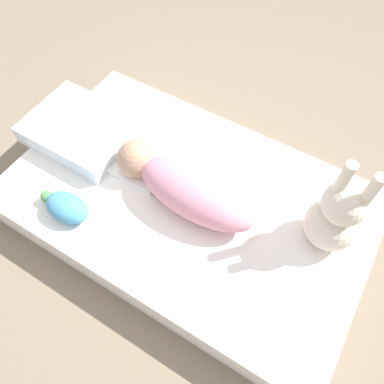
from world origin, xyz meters
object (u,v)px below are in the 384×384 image
pillow (81,129)px  turtle_plush (66,207)px  swaddled_baby (185,186)px  bunny_plush (336,217)px

pillow → turtle_plush: pillow is taller
pillow → swaddled_baby: bearing=175.7°
bunny_plush → turtle_plush: bunny_plush is taller
swaddled_baby → turtle_plush: bearing=41.6°
bunny_plush → turtle_plush: (0.76, 0.36, -0.09)m
pillow → turtle_plush: bearing=121.7°
swaddled_baby → bunny_plush: size_ratio=1.48×
swaddled_baby → turtle_plush: 0.40m
swaddled_baby → turtle_plush: swaddled_baby is taller
pillow → bunny_plush: 0.94m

